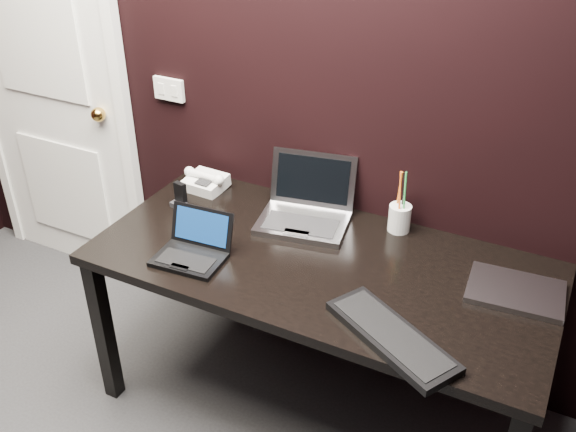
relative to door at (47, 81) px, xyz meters
The scene contains 11 objects.
wall_back 1.37m from the door, ahead, with size 4.00×4.00×0.00m, color black.
door is the anchor object (origin of this frame).
wall_switch 0.73m from the door, ahead, with size 0.15×0.02×0.10m.
desk 1.73m from the door, 12.82° to the right, with size 1.70×0.80×0.74m.
netbook 1.38m from the door, 25.19° to the right, with size 0.27×0.24×0.16m.
silver_laptop 1.51m from the door, ahead, with size 0.40×0.38×0.24m.
ext_keyboard 2.15m from the door, 18.27° to the right, with size 0.49×0.37×0.03m.
closed_laptop 2.36m from the door, ahead, with size 0.33×0.25×0.02m.
desk_phone 1.02m from the door, ahead, with size 0.21×0.16×0.10m.
mobile_phone 1.04m from the door, 16.47° to the right, with size 0.07×0.06×0.11m.
pen_cup 1.86m from the door, ahead, with size 0.10×0.10×0.26m.
Camera 1 is at (1.07, -0.38, 2.11)m, focal length 40.00 mm.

